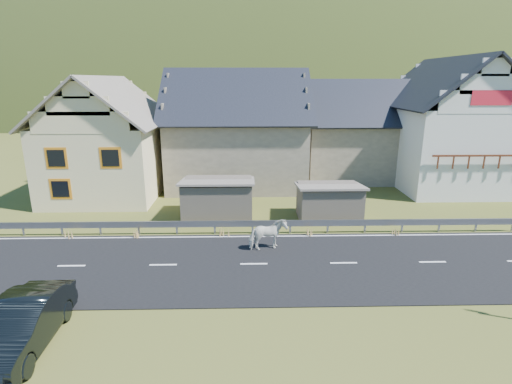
{
  "coord_description": "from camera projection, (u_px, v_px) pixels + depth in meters",
  "views": [
    {
      "loc": [
        -0.29,
        -16.11,
        7.91
      ],
      "look_at": [
        0.19,
        4.01,
        2.22
      ],
      "focal_mm": 28.0,
      "sensor_mm": 36.0,
      "label": 1
    }
  ],
  "objects": [
    {
      "name": "house_stone_b",
      "position": [
        358.0,
        125.0,
        33.06
      ],
      "size": [
        9.8,
        8.8,
        8.1
      ],
      "color": "gray",
      "rests_on": "ground"
    },
    {
      "name": "house_cream",
      "position": [
        107.0,
        132.0,
        27.78
      ],
      "size": [
        7.8,
        9.8,
        8.3
      ],
      "color": "beige",
      "rests_on": "ground"
    },
    {
      "name": "house_stone_a",
      "position": [
        237.0,
        123.0,
        30.8
      ],
      "size": [
        10.8,
        9.8,
        8.9
      ],
      "color": "gray",
      "rests_on": "ground"
    },
    {
      "name": "shed_left",
      "position": [
        218.0,
        199.0,
        23.56
      ],
      "size": [
        4.3,
        3.3,
        2.4
      ],
      "primitive_type": "cube",
      "color": "#665A4F",
      "rests_on": "ground"
    },
    {
      "name": "house_white",
      "position": [
        449.0,
        119.0,
        30.09
      ],
      "size": [
        8.8,
        10.8,
        9.7
      ],
      "color": "silver",
      "rests_on": "ground"
    },
    {
      "name": "car",
      "position": [
        22.0,
        326.0,
        12.0
      ],
      "size": [
        1.78,
        4.67,
        1.52
      ],
      "primitive_type": "imported",
      "rotation": [
        0.0,
        0.0,
        0.04
      ],
      "color": "black",
      "rests_on": "ground"
    },
    {
      "name": "ground",
      "position": [
        254.0,
        265.0,
        17.66
      ],
      "size": [
        160.0,
        160.0,
        0.0
      ],
      "primitive_type": "plane",
      "color": "#424918",
      "rests_on": "ground"
    },
    {
      "name": "shed_right",
      "position": [
        329.0,
        202.0,
        23.26
      ],
      "size": [
        3.8,
        2.9,
        2.2
      ],
      "primitive_type": "cube",
      "color": "#665A4F",
      "rests_on": "ground"
    },
    {
      "name": "conifer_patch",
      "position": [
        65.0,
        86.0,
        120.57
      ],
      "size": [
        76.0,
        50.0,
        28.0
      ],
      "primitive_type": "ellipsoid",
      "color": "black",
      "rests_on": "ground"
    },
    {
      "name": "guardrail",
      "position": [
        253.0,
        224.0,
        21.04
      ],
      "size": [
        28.1,
        0.09,
        0.75
      ],
      "color": "#93969B",
      "rests_on": "ground"
    },
    {
      "name": "lane_markings",
      "position": [
        254.0,
        264.0,
        17.64
      ],
      "size": [
        60.0,
        6.6,
        0.01
      ],
      "primitive_type": "cube",
      "color": "silver",
      "rests_on": "road"
    },
    {
      "name": "mountain",
      "position": [
        257.0,
        138.0,
        196.37
      ],
      "size": [
        440.0,
        280.0,
        260.0
      ],
      "primitive_type": "ellipsoid",
      "color": "#2D3D15",
      "rests_on": "ground"
    },
    {
      "name": "road",
      "position": [
        254.0,
        264.0,
        17.65
      ],
      "size": [
        60.0,
        7.0,
        0.04
      ],
      "primitive_type": "cube",
      "color": "black",
      "rests_on": "ground"
    },
    {
      "name": "horse",
      "position": [
        268.0,
        235.0,
        18.97
      ],
      "size": [
        1.34,
        1.94,
        1.5
      ],
      "primitive_type": "imported",
      "rotation": [
        0.0,
        0.0,
        1.9
      ],
      "color": "silver",
      "rests_on": "road"
    }
  ]
}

